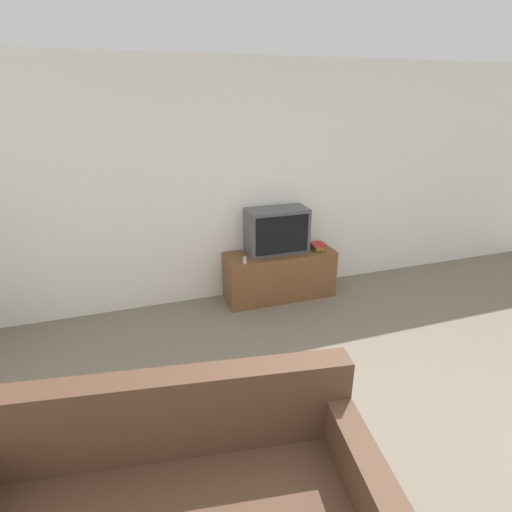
# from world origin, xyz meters

# --- Properties ---
(wall_back) EXTENTS (9.00, 0.06, 2.60)m
(wall_back) POSITION_xyz_m (0.00, 3.03, 1.30)
(wall_back) COLOR white
(wall_back) RESTS_ON ground_plane
(tv_stand) EXTENTS (1.27, 0.43, 0.56)m
(tv_stand) POSITION_xyz_m (0.21, 2.76, 0.28)
(tv_stand) COLOR brown
(tv_stand) RESTS_ON ground_plane
(television) EXTENTS (0.69, 0.34, 0.50)m
(television) POSITION_xyz_m (0.18, 2.81, 0.81)
(television) COLOR #4C4C51
(television) RESTS_ON tv_stand
(book_stack) EXTENTS (0.15, 0.21, 0.07)m
(book_stack) POSITION_xyz_m (0.66, 2.72, 0.60)
(book_stack) COLOR #2D753D
(book_stack) RESTS_ON tv_stand
(remote_on_stand) EXTENTS (0.08, 0.18, 0.02)m
(remote_on_stand) POSITION_xyz_m (-0.25, 2.65, 0.57)
(remote_on_stand) COLOR #B7B7B7
(remote_on_stand) RESTS_ON tv_stand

